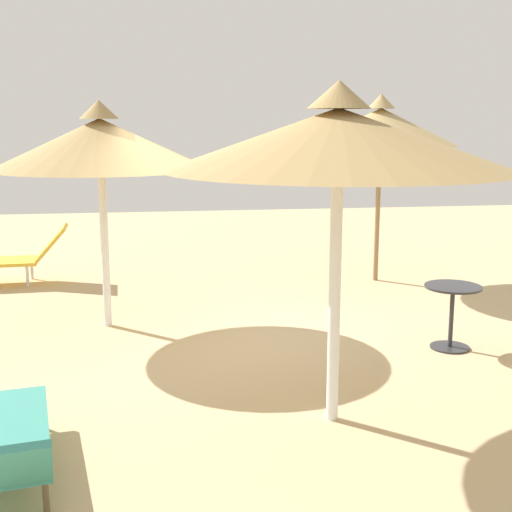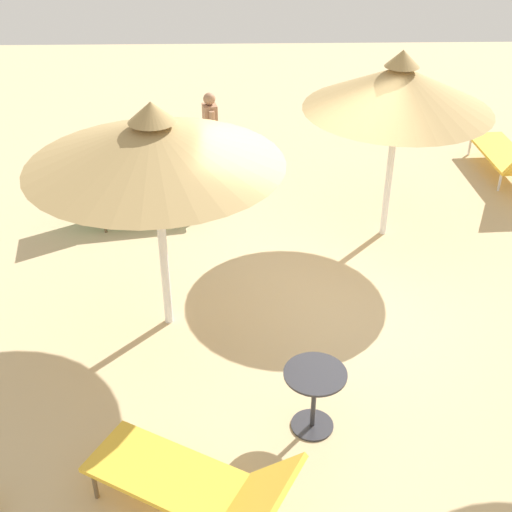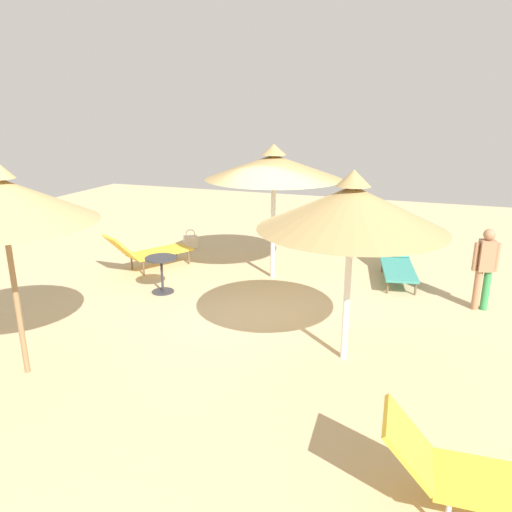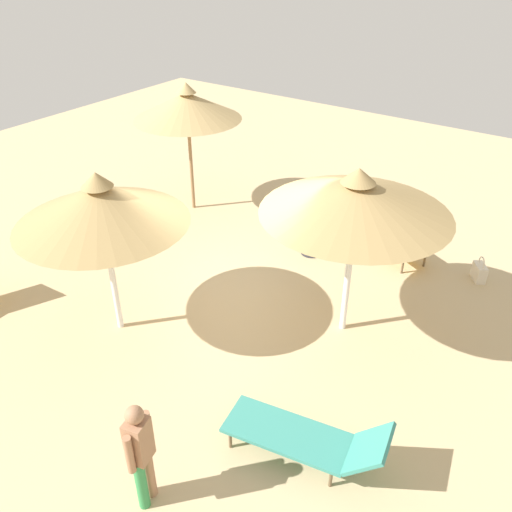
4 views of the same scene
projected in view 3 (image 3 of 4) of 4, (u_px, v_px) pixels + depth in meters
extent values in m
cube|color=tan|center=(274.00, 314.00, 8.77)|extent=(24.00, 24.00, 0.10)
cylinder|color=white|center=(348.00, 285.00, 6.80)|extent=(0.10, 0.10, 2.29)
cone|color=tan|center=(352.00, 208.00, 6.48)|extent=(2.58, 2.58, 0.60)
cone|color=tan|center=(354.00, 178.00, 6.36)|extent=(0.46, 0.46, 0.22)
cylinder|color=olive|center=(15.00, 289.00, 6.39)|extent=(0.07, 0.07, 2.47)
cone|color=tan|center=(1.00, 201.00, 6.04)|extent=(2.35, 2.35, 0.57)
cylinder|color=white|center=(273.00, 223.00, 10.20)|extent=(0.10, 0.10, 2.38)
cone|color=tan|center=(274.00, 167.00, 9.85)|extent=(2.82, 2.82, 0.49)
cone|color=tan|center=(274.00, 149.00, 9.75)|extent=(0.51, 0.51, 0.22)
cube|color=teal|center=(398.00, 269.00, 10.10)|extent=(0.91, 1.67, 0.05)
cylinder|color=brown|center=(415.00, 288.00, 9.48)|extent=(0.04, 0.04, 0.27)
cylinder|color=brown|center=(387.00, 287.00, 9.56)|extent=(0.04, 0.04, 0.27)
cylinder|color=brown|center=(407.00, 267.00, 10.73)|extent=(0.04, 0.04, 0.27)
cylinder|color=brown|center=(382.00, 266.00, 10.81)|extent=(0.04, 0.04, 0.27)
cube|color=teal|center=(394.00, 245.00, 10.98)|extent=(0.71, 0.57, 0.46)
cylinder|color=silver|center=(443.00, 472.00, 4.67)|extent=(0.04, 0.04, 0.33)
cube|color=gold|center=(408.00, 442.00, 4.37)|extent=(0.52, 0.70, 0.53)
cube|color=gold|center=(160.00, 252.00, 11.11)|extent=(1.25, 1.55, 0.05)
cylinder|color=brown|center=(176.00, 252.00, 11.74)|extent=(0.04, 0.04, 0.33)
cylinder|color=brown|center=(189.00, 257.00, 11.35)|extent=(0.04, 0.04, 0.33)
cylinder|color=brown|center=(132.00, 262.00, 10.99)|extent=(0.04, 0.04, 0.33)
cylinder|color=brown|center=(144.00, 268.00, 10.60)|extent=(0.04, 0.04, 0.33)
cube|color=gold|center=(121.00, 247.00, 10.42)|extent=(0.83, 0.78, 0.56)
cylinder|color=#A57554|center=(477.00, 290.00, 8.75)|extent=(0.13, 0.13, 0.75)
cylinder|color=#338C4C|center=(486.00, 290.00, 8.73)|extent=(0.13, 0.13, 0.75)
cube|color=#A57554|center=(486.00, 255.00, 8.55)|extent=(0.30, 0.27, 0.56)
sphere|color=#A57554|center=(489.00, 235.00, 8.44)|extent=(0.20, 0.20, 0.20)
cylinder|color=#A57554|center=(476.00, 257.00, 8.58)|extent=(0.09, 0.09, 0.51)
cylinder|color=#A57554|center=(497.00, 257.00, 8.54)|extent=(0.09, 0.09, 0.51)
cube|color=beige|center=(191.00, 242.00, 12.68)|extent=(0.39, 0.34, 0.32)
torus|color=beige|center=(190.00, 234.00, 12.62)|extent=(0.22, 0.16, 0.25)
cylinder|color=#2D2D33|center=(161.00, 258.00, 9.47)|extent=(0.63, 0.63, 0.02)
cylinder|color=#2D2D33|center=(162.00, 275.00, 9.57)|extent=(0.05, 0.05, 0.70)
cylinder|color=#2D2D33|center=(163.00, 291.00, 9.67)|extent=(0.44, 0.44, 0.02)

